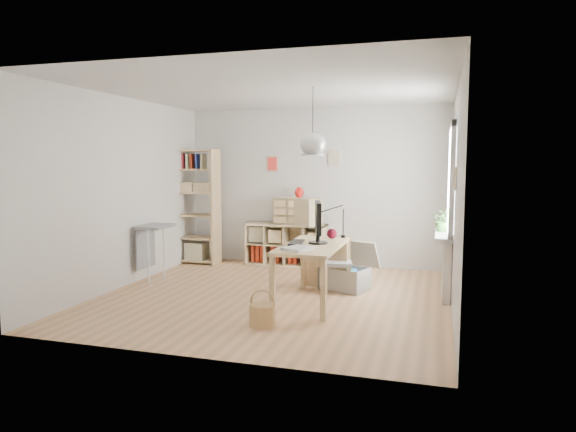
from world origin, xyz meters
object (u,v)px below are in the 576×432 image
(cube_shelf, at_px, (285,248))
(storage_chest, at_px, (348,274))
(desk, at_px, (312,252))
(monitor, at_px, (318,220))
(drawer_chest, at_px, (297,211))
(tall_bookshelf, at_px, (196,202))
(chair, at_px, (338,260))

(cube_shelf, xyz_separation_m, storage_chest, (1.33, -1.39, -0.08))
(desk, relative_size, cube_shelf, 1.07)
(desk, distance_m, monitor, 0.41)
(drawer_chest, bearing_deg, tall_bookshelf, -148.71)
(chair, distance_m, monitor, 0.89)
(cube_shelf, bearing_deg, desk, -65.39)
(tall_bookshelf, bearing_deg, drawer_chest, 7.63)
(cube_shelf, distance_m, tall_bookshelf, 1.77)
(drawer_chest, bearing_deg, desk, -46.39)
(tall_bookshelf, bearing_deg, monitor, -35.23)
(monitor, xyz_separation_m, drawer_chest, (-0.85, 2.11, -0.10))
(chair, bearing_deg, storage_chest, 32.83)
(desk, relative_size, drawer_chest, 1.88)
(cube_shelf, distance_m, monitor, 2.52)
(monitor, bearing_deg, cube_shelf, 101.39)
(chair, bearing_deg, desk, -118.59)
(chair, xyz_separation_m, drawer_chest, (-0.99, 1.48, 0.52))
(desk, bearing_deg, monitor, 56.55)
(desk, distance_m, tall_bookshelf, 3.27)
(tall_bookshelf, bearing_deg, storage_chest, -20.96)
(storage_chest, bearing_deg, drawer_chest, 149.57)
(storage_chest, bearing_deg, cube_shelf, 154.02)
(cube_shelf, height_order, storage_chest, cube_shelf)
(cube_shelf, bearing_deg, chair, -51.37)
(desk, xyz_separation_m, chair, (0.19, 0.71, -0.23))
(desk, relative_size, tall_bookshelf, 0.75)
(chair, bearing_deg, drawer_chest, 110.06)
(tall_bookshelf, bearing_deg, cube_shelf, 10.19)
(desk, relative_size, storage_chest, 1.73)
(chair, relative_size, monitor, 1.25)
(desk, height_order, storage_chest, desk)
(tall_bookshelf, distance_m, drawer_chest, 1.81)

